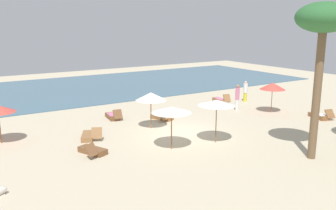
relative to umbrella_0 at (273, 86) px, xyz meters
name	(u,v)px	position (x,y,z in m)	size (l,w,h in m)	color
ground_plane	(178,131)	(-8.26, -0.29, -1.91)	(60.00, 60.00, 0.00)	beige
ocean_water	(81,88)	(-8.26, 16.71, -1.88)	(48.00, 16.00, 0.06)	#476B7F
umbrella_0	(273,86)	(0.00, 0.00, 0.00)	(1.78, 1.78, 2.15)	brown
umbrella_1	(151,96)	(-9.27, 1.12, 0.06)	(1.86, 1.86, 2.22)	olive
umbrella_2	(217,103)	(-7.67, -3.08, 0.27)	(1.99, 1.99, 2.34)	brown
umbrella_4	(172,110)	(-10.24, -2.68, 0.14)	(2.04, 2.04, 2.21)	brown
lounger_0	(162,117)	(-7.65, 2.48, -1.74)	(1.23, 1.80, 0.66)	olive
lounger_1	(113,116)	(-10.34, 4.43, -1.73)	(0.79, 1.72, 0.73)	brown
lounger_2	(93,150)	(-13.91, -1.22, -1.74)	(1.22, 1.77, 0.70)	brown
lounger_3	(320,116)	(1.47, -2.93, -1.74)	(1.04, 1.78, 0.70)	brown
lounger_4	(89,136)	(-13.25, 1.14, -1.74)	(1.23, 1.74, 0.73)	olive
lounger_5	(220,100)	(-0.86, 4.55, -1.73)	(0.89, 1.71, 0.75)	olive
person_0	(245,91)	(1.04, 3.71, -1.06)	(0.38, 0.38, 1.69)	yellow
person_1	(237,97)	(-1.65, 1.78, -0.91)	(0.40, 0.40, 1.92)	white
palm_2	(323,25)	(-5.30, -7.32, 4.30)	(2.47, 2.47, 7.21)	brown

